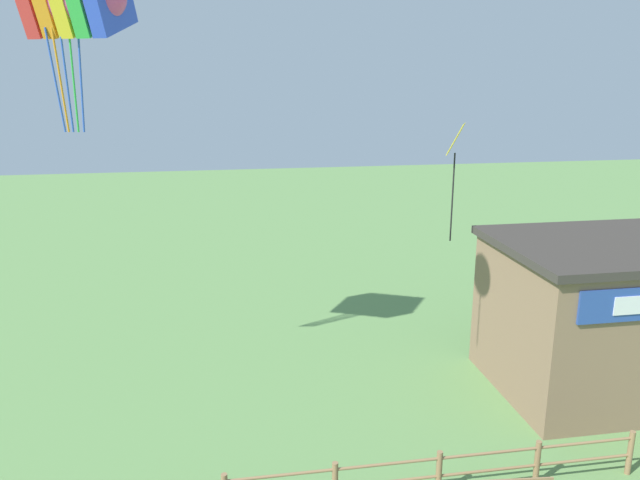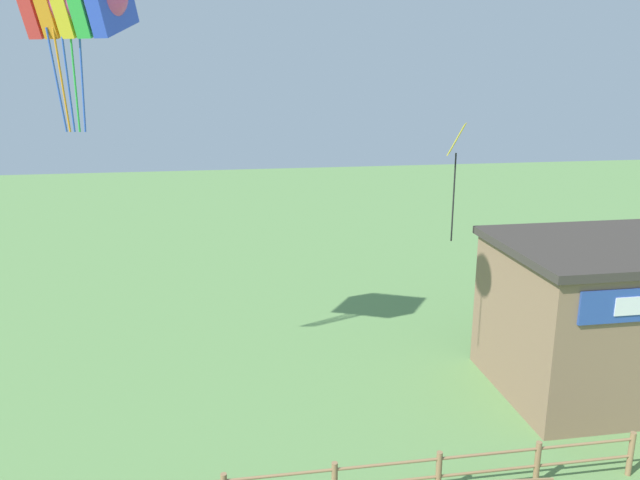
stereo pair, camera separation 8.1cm
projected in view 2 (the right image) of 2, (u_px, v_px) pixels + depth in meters
The scene contains 2 objects.
seaside_building at pixel (626, 315), 19.09m from camera, with size 7.96×5.33×4.72m.
kite_yellow_diamond at pixel (456, 157), 19.02m from camera, with size 0.77×0.89×3.67m.
Camera 2 is at (-2.30, -4.01, 9.55)m, focal length 35.00 mm.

